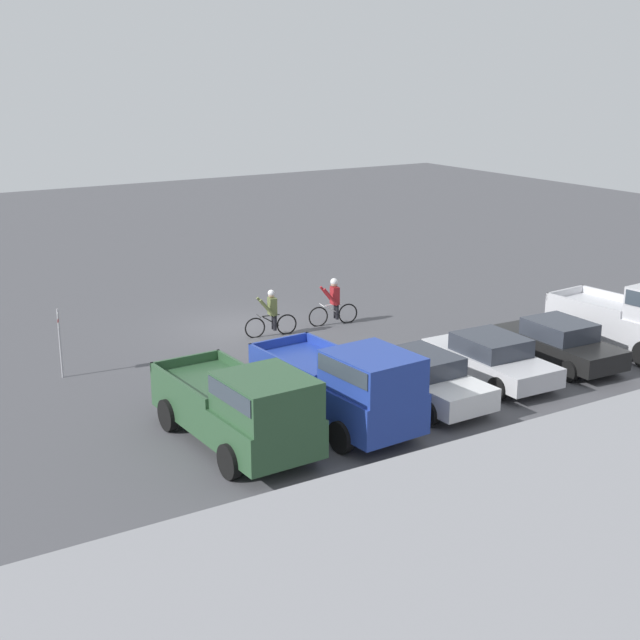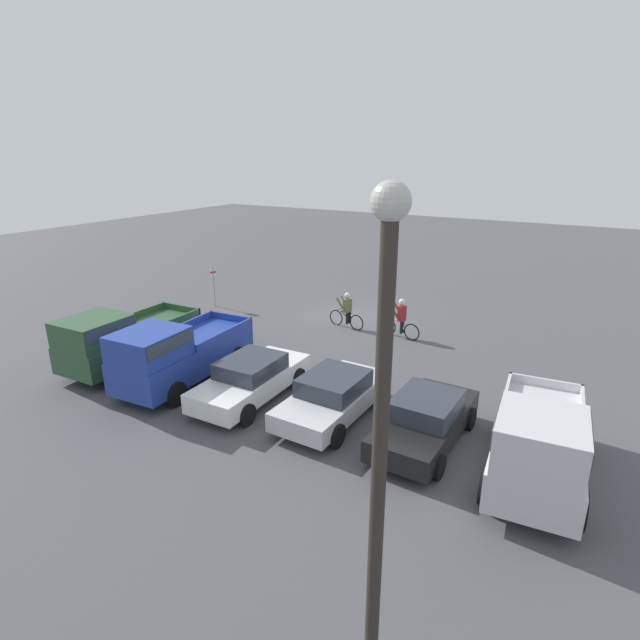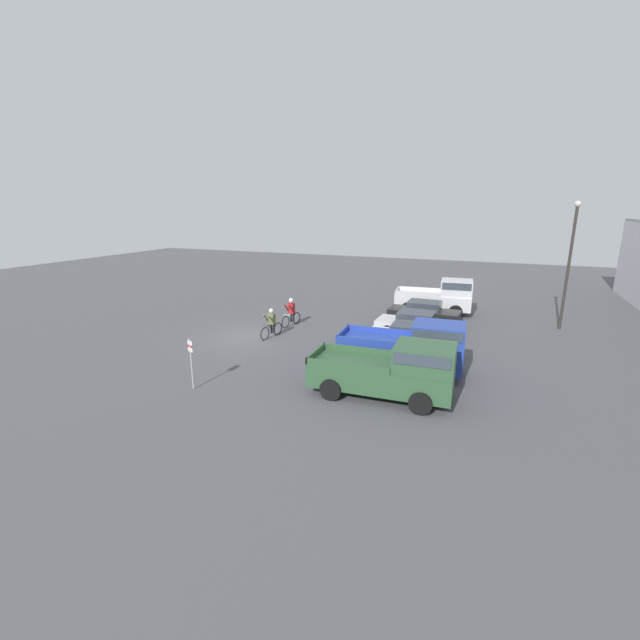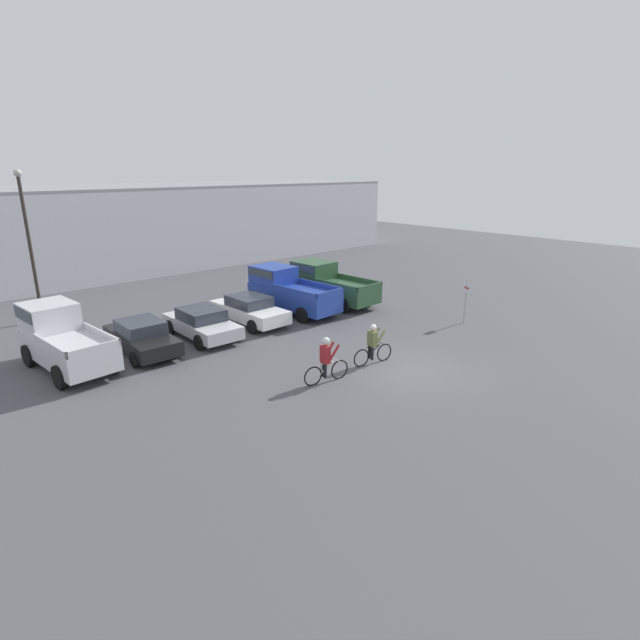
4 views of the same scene
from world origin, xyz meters
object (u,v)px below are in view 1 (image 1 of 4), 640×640
Objects in this scene: cyclist_1 at (334,301)px; sedan_0 at (559,343)px; pickup_truck_1 at (345,385)px; sedan_2 at (421,377)px; pickup_truck_0 at (638,318)px; fire_lane_sign at (59,336)px; pickup_truck_2 at (243,406)px; cyclist_0 at (271,313)px; sedan_1 at (490,358)px.

sedan_0 is at bearing 115.77° from cyclist_1.
sedan_2 is at bearing -171.24° from pickup_truck_1.
pickup_truck_0 is 1.17× the size of sedan_0.
cyclist_1 is 0.88× the size of fire_lane_sign.
sedan_0 is 11.21m from pickup_truck_2.
pickup_truck_1 reaches higher than cyclist_0.
sedan_2 is at bearing 137.41° from fire_lane_sign.
fire_lane_sign reaches higher than cyclist_1.
pickup_truck_0 is 5.70m from sedan_1.
sedan_1 is at bearing -6.18° from pickup_truck_0.
pickup_truck_0 is at bearing 173.82° from sedan_1.
pickup_truck_2 is (5.58, 0.33, 0.43)m from sedan_2.
sedan_2 is (5.60, 0.31, 0.02)m from sedan_0.
sedan_2 is at bearing 6.24° from sedan_1.
pickup_truck_0 is 2.71× the size of cyclist_0.
sedan_1 is at bearing -173.76° from sedan_2.
pickup_truck_2 reaches higher than cyclist_0.
pickup_truck_0 is 1.13× the size of sedan_2.
pickup_truck_1 is at bearing 8.76° from sedan_2.
pickup_truck_0 reaches higher than pickup_truck_2.
pickup_truck_2 is at bearing 3.30° from sedan_0.
pickup_truck_1 is at bearing 178.08° from pickup_truck_2.
pickup_truck_2 is (14.02, 0.03, -0.07)m from pickup_truck_0.
sedan_0 is (2.84, -0.62, -0.51)m from pickup_truck_0.
pickup_truck_1 is (5.57, 0.73, 0.47)m from sedan_1.
cyclist_1 is at bearing -51.23° from pickup_truck_0.
cyclist_0 is at bearing -122.81° from pickup_truck_2.
pickup_truck_0 reaches higher than fire_lane_sign.
pickup_truck_1 is (8.37, 0.74, 0.47)m from sedan_0.
cyclist_1 is (-4.84, -8.05, -0.29)m from pickup_truck_1.
pickup_truck_2 reaches higher than fire_lane_sign.
pickup_truck_0 is 0.93× the size of pickup_truck_1.
sedan_0 is 2.31× the size of cyclist_0.
sedan_1 is 12.61m from fire_lane_sign.
cyclist_0 is (-2.30, -8.02, -0.36)m from pickup_truck_1.
sedan_0 is at bearing 129.84° from cyclist_0.
sedan_2 is at bearing -2.06° from pickup_truck_0.
cyclist_1 is (6.37, -7.93, -0.33)m from pickup_truck_0.
sedan_1 is at bearing -175.64° from pickup_truck_2.
fire_lane_sign is at bearing -42.59° from sedan_2.
pickup_truck_0 is 11.21m from pickup_truck_1.
pickup_truck_1 is 8.35m from cyclist_0.
fire_lane_sign is (5.00, -7.57, 0.11)m from pickup_truck_1.
cyclist_1 is (0.73, -7.32, 0.18)m from sedan_1.
pickup_truck_2 is at bearing -1.92° from pickup_truck_1.
pickup_truck_1 is 2.90× the size of cyclist_0.
fire_lane_sign is at bearing -24.68° from pickup_truck_0.
sedan_1 is at bearing 0.11° from sedan_0.
sedan_0 is 2.30× the size of cyclist_1.
pickup_truck_0 reaches higher than cyclist_0.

